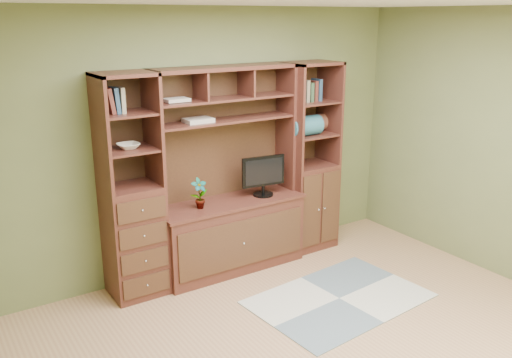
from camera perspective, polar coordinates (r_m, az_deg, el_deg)
room at (r=3.88m, az=9.39°, el=-1.52°), size 4.60×4.10×2.64m
center_hutch at (r=5.34m, az=-2.77°, el=0.69°), size 1.54×0.53×2.05m
left_tower at (r=4.97m, az=-13.00°, el=-0.97°), size 0.50×0.45×2.05m
right_tower at (r=5.93m, az=5.60°, el=2.27°), size 0.55×0.45×2.05m
rug at (r=5.17m, az=8.76°, el=-12.34°), size 1.65×1.17×0.01m
monitor at (r=5.50m, az=0.77°, el=1.10°), size 0.49×0.27×0.57m
orchid at (r=5.18m, az=-5.98°, el=-1.54°), size 0.16×0.11×0.30m
magazines at (r=5.16m, az=-6.12°, el=6.17°), size 0.26×0.19×0.04m
bowl at (r=4.86m, az=-13.29°, el=3.40°), size 0.20×0.20×0.05m
blanket_teal at (r=5.74m, az=5.13°, el=5.59°), size 0.36×0.21×0.21m
blanket_red at (r=5.97m, az=5.90°, el=5.87°), size 0.33×0.18×0.18m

